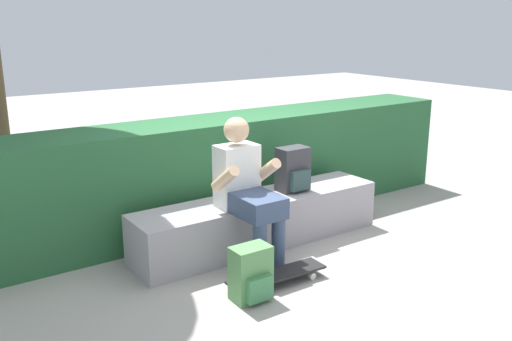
% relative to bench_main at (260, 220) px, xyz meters
% --- Properties ---
extents(ground_plane, '(24.00, 24.00, 0.00)m').
position_rel_bench_main_xyz_m(ground_plane, '(0.00, -0.40, -0.22)').
color(ground_plane, '#9A948C').
extents(bench_main, '(2.35, 0.50, 0.44)m').
position_rel_bench_main_xyz_m(bench_main, '(0.00, 0.00, 0.00)').
color(bench_main, '#989297').
rests_on(bench_main, ground).
extents(person_skater, '(0.49, 0.62, 1.19)m').
position_rel_bench_main_xyz_m(person_skater, '(-0.28, -0.22, 0.42)').
color(person_skater, white).
rests_on(person_skater, ground).
extents(skateboard_near_person, '(0.81, 0.23, 0.09)m').
position_rel_bench_main_xyz_m(skateboard_near_person, '(-0.35, -0.73, -0.14)').
color(skateboard_near_person, black).
rests_on(skateboard_near_person, ground).
extents(backpack_on_bench, '(0.28, 0.23, 0.40)m').
position_rel_bench_main_xyz_m(backpack_on_bench, '(0.37, -0.01, 0.41)').
color(backpack_on_bench, '#333338').
rests_on(backpack_on_bench, bench_main).
extents(backpack_on_ground, '(0.28, 0.23, 0.40)m').
position_rel_bench_main_xyz_m(backpack_on_ground, '(-0.64, -0.81, -0.02)').
color(backpack_on_ground, '#51894C').
rests_on(backpack_on_ground, ground).
extents(hedge_row, '(5.16, 0.68, 1.03)m').
position_rel_bench_main_xyz_m(hedge_row, '(0.17, 0.72, 0.30)').
color(hedge_row, '#265A32').
rests_on(hedge_row, ground).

